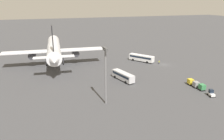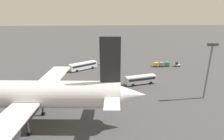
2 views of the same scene
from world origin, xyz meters
name	(u,v)px [view 2 (image 2 of 2)]	position (x,y,z in m)	size (l,w,h in m)	color
ground_plane	(102,64)	(0.00, 0.00, 0.00)	(600.00, 600.00, 0.00)	#424244
airplane	(25,95)	(17.21, 47.28, 7.34)	(51.44, 43.87, 19.51)	silver
shuttle_bus_near	(83,65)	(8.50, 7.58, 1.90)	(11.90, 9.11, 3.16)	white
shuttle_bus_far	(141,79)	(-12.80, 25.90, 1.83)	(11.18, 4.95, 3.03)	silver
baggage_tug	(177,64)	(-34.91, 5.92, 0.94)	(2.67, 2.20, 2.10)	white
worker_person	(99,64)	(1.63, 1.96, 0.87)	(0.38, 0.38, 1.74)	#1E1E2D
cargo_cart_green	(167,64)	(-30.27, 5.36, 1.19)	(2.20, 1.93, 2.06)	#38383D
cargo_cart_grey	(162,64)	(-27.58, 5.56, 1.19)	(2.20, 1.93, 2.06)	#38383D
cargo_cart_yellow	(156,64)	(-24.88, 5.62, 1.19)	(2.20, 1.93, 2.06)	#38383D
light_pole	(209,65)	(-28.87, 37.82, 10.03)	(2.80, 0.70, 16.18)	slate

